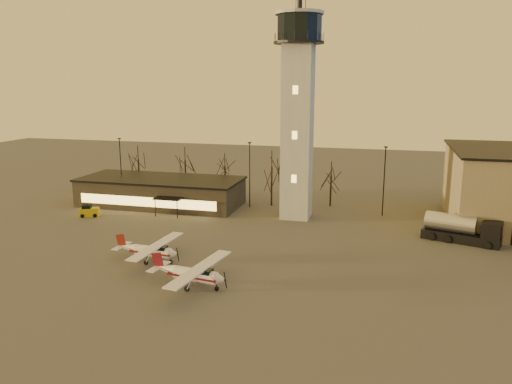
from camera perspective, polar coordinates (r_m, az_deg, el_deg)
ground at (r=44.56m, az=-2.59°, el=-12.76°), size 220.00×220.00×0.00m
control_tower at (r=69.57m, az=4.81°, el=10.20°), size 6.80×6.80×32.60m
terminal at (r=80.07m, az=-10.81°, el=0.07°), size 25.40×12.20×4.30m
light_poles at (r=71.71m, az=5.18°, el=1.47°), size 58.50×12.25×10.14m
tree_row at (r=82.84m, az=-3.58°, el=3.34°), size 37.20×9.20×8.80m
cessna_front at (r=47.95m, az=-6.77°, el=-9.66°), size 8.43×10.62×2.92m
cessna_rear at (r=55.21m, az=-11.55°, el=-6.88°), size 7.94×10.03×2.76m
fuel_truck at (r=65.53m, az=22.36°, el=-4.17°), size 9.28×5.12×3.31m
service_cart at (r=76.12m, az=-18.52°, el=-2.18°), size 2.95×2.37×1.66m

